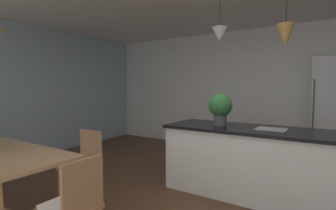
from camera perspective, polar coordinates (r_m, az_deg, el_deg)
name	(u,v)px	position (r m, az deg, el deg)	size (l,w,h in m)	color
wall_back_kitchen	(269,91)	(5.92, 21.60, 2.93)	(10.00, 0.12, 2.70)	white
window_wall_left_glazing	(14,91)	(5.84, -31.02, 2.63)	(0.06, 8.40, 2.70)	#9EB7C6
chair_kitchen_end	(73,205)	(2.36, -20.34, -20.11)	(0.40, 0.40, 0.87)	#A87F56
chair_far_right	(83,163)	(3.49, -18.39, -12.11)	(0.41, 0.41, 0.87)	#A87F56
kitchen_island	(248,160)	(3.63, 17.27, -11.69)	(2.15, 0.84, 0.91)	white
refrigerator	(333,113)	(5.42, 32.91, -1.43)	(0.67, 0.67, 1.96)	silver
pendant_over_island_main	(219,34)	(3.70, 11.38, 15.19)	(0.21, 0.21, 0.64)	black
pendant_over_island_aux	(286,35)	(3.46, 24.70, 13.95)	(0.21, 0.21, 0.79)	black
potted_plant_on_island	(220,107)	(3.63, 11.56, -0.42)	(0.33, 0.33, 0.44)	#4C4C51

